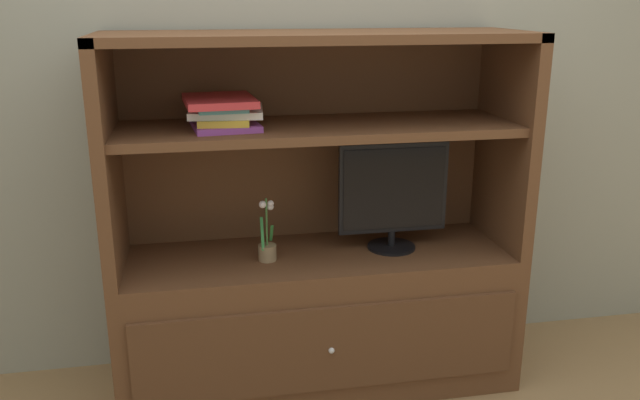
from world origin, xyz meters
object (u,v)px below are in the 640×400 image
Objects in this scene: media_console at (318,280)px; tv_monitor at (393,194)px; magazine_stack at (223,112)px; potted_plant at (267,245)px.

tv_monitor is at bearing -1.79° from media_console.
media_console reaches higher than tv_monitor.
magazine_stack reaches higher than tv_monitor.
magazine_stack is (-0.37, -0.01, 0.74)m from media_console.
tv_monitor is 1.35× the size of magazine_stack.
magazine_stack is at bearing 165.59° from potted_plant.
media_console is 0.83m from magazine_stack.
tv_monitor is 0.57m from potted_plant.
potted_plant is (-0.54, -0.04, -0.18)m from tv_monitor.
media_console is at bearing 11.92° from potted_plant.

